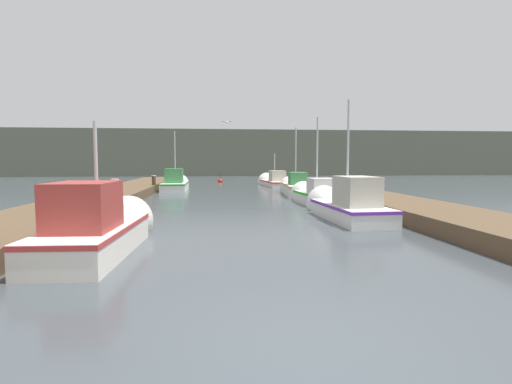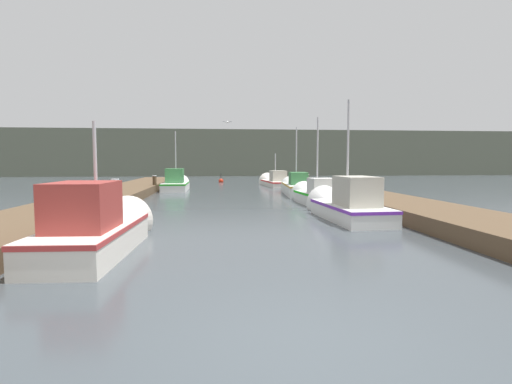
% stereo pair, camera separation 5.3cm
% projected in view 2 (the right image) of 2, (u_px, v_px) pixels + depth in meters
% --- Properties ---
extents(ground_plane, '(200.00, 200.00, 0.00)m').
position_uv_depth(ground_plane, '(309.00, 350.00, 4.41)').
color(ground_plane, '#3D4449').
extents(dock_left, '(3.00, 40.00, 0.49)m').
position_uv_depth(dock_left, '(105.00, 198.00, 19.62)').
color(dock_left, brown).
rests_on(dock_left, ground_plane).
extents(dock_right, '(3.00, 40.00, 0.49)m').
position_uv_depth(dock_right, '(359.00, 196.00, 20.90)').
color(dock_right, brown).
rests_on(dock_right, ground_plane).
extents(distant_shore_ridge, '(120.00, 16.00, 6.38)m').
position_uv_depth(distant_shore_ridge, '(222.00, 154.00, 61.96)').
color(distant_shore_ridge, '#565B4C').
rests_on(distant_shore_ridge, ground_plane).
extents(fishing_boat_0, '(1.74, 5.20, 3.39)m').
position_uv_depth(fishing_boat_0, '(100.00, 228.00, 9.34)').
color(fishing_boat_0, silver).
rests_on(fishing_boat_0, ground_plane).
extents(fishing_boat_1, '(1.84, 5.17, 4.73)m').
position_uv_depth(fishing_boat_1, '(345.00, 205.00, 14.47)').
color(fishing_boat_1, silver).
rests_on(fishing_boat_1, ground_plane).
extents(fishing_boat_2, '(1.73, 4.59, 4.58)m').
position_uv_depth(fishing_boat_2, '(316.00, 195.00, 19.43)').
color(fishing_boat_2, silver).
rests_on(fishing_boat_2, ground_plane).
extents(fishing_boat_3, '(1.87, 6.50, 4.47)m').
position_uv_depth(fishing_boat_3, '(295.00, 187.00, 25.18)').
color(fishing_boat_3, silver).
rests_on(fishing_boat_3, ground_plane).
extents(fishing_boat_4, '(1.70, 5.52, 4.67)m').
position_uv_depth(fishing_boat_4, '(177.00, 184.00, 28.68)').
color(fishing_boat_4, silver).
rests_on(fishing_boat_4, ground_plane).
extents(fishing_boat_5, '(2.10, 6.21, 3.26)m').
position_uv_depth(fishing_boat_5, '(274.00, 181.00, 33.77)').
color(fishing_boat_5, silver).
rests_on(fishing_boat_5, ground_plane).
extents(mooring_piling_0, '(0.30, 0.30, 1.13)m').
position_uv_depth(mooring_piling_0, '(155.00, 184.00, 26.37)').
color(mooring_piling_0, '#473523').
rests_on(mooring_piling_0, ground_plane).
extents(mooring_piling_1, '(0.30, 0.30, 1.40)m').
position_uv_depth(mooring_piling_1, '(115.00, 197.00, 15.40)').
color(mooring_piling_1, '#473523').
rests_on(mooring_piling_1, ground_plane).
extents(mooring_piling_2, '(0.37, 0.37, 1.15)m').
position_uv_depth(mooring_piling_2, '(168.00, 179.00, 33.42)').
color(mooring_piling_2, '#473523').
rests_on(mooring_piling_2, ground_plane).
extents(mooring_piling_3, '(0.24, 0.24, 1.22)m').
position_uv_depth(mooring_piling_3, '(307.00, 183.00, 26.04)').
color(mooring_piling_3, '#473523').
rests_on(mooring_piling_3, ground_plane).
extents(channel_buoy, '(0.47, 0.47, 0.97)m').
position_uv_depth(channel_buoy, '(221.00, 181.00, 38.84)').
color(channel_buoy, red).
rests_on(channel_buoy, ground_plane).
extents(seagull_lead, '(0.55, 0.29, 0.12)m').
position_uv_depth(seagull_lead, '(227.00, 122.00, 23.77)').
color(seagull_lead, white).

